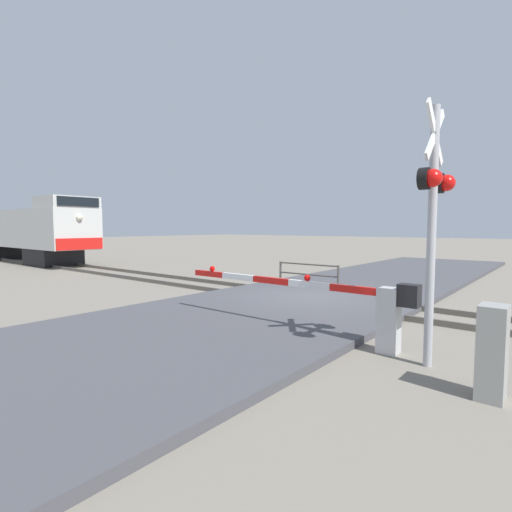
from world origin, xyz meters
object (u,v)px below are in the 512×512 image
Objects in this scene: crossing_gate at (353,304)px; utility_cabinet at (492,352)px; guard_railing at (308,272)px; locomotive at (27,231)px; crossing_signal at (434,204)px.

crossing_gate is 2.70m from utility_cabinet.
crossing_gate is 2.18× the size of guard_railing.
utility_cabinet is 0.49× the size of guard_railing.
utility_cabinet is (-4.43, -27.56, -1.41)m from locomotive.
locomotive is 5.79× the size of guard_railing.
crossing_signal is at bearing -134.54° from guard_railing.
locomotive is 3.56× the size of crossing_signal.
crossing_gate is at bearing 67.52° from utility_cabinet.
crossing_signal reaches higher than locomotive.
guard_railing is at bearing 46.35° from utility_cabinet.
utility_cabinet is at bearing -127.79° from crossing_signal.
crossing_signal is 3.33× the size of utility_cabinet.
utility_cabinet reaches higher than guard_railing.
utility_cabinet is 9.63m from guard_railing.
guard_railing is (5.87, 5.97, -2.07)m from crossing_signal.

